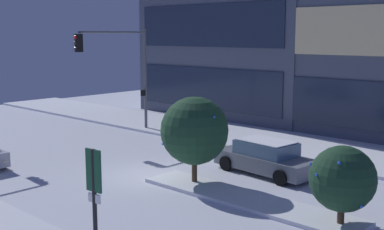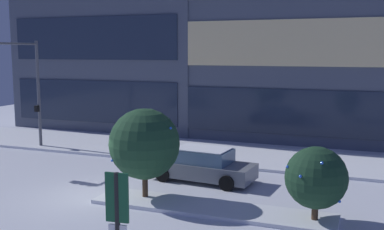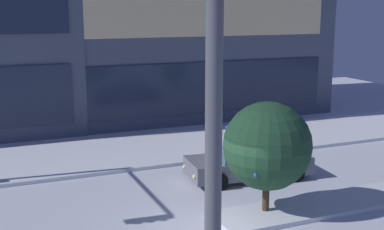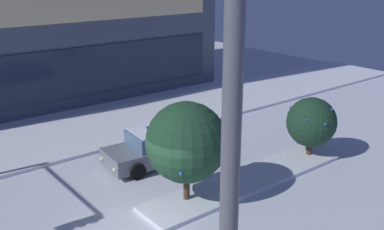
% 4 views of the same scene
% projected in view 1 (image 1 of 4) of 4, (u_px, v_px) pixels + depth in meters
% --- Properties ---
extents(ground, '(52.00, 52.00, 0.00)m').
position_uv_depth(ground, '(153.00, 176.00, 21.36)').
color(ground, silver).
extents(curb_strip_far, '(52.00, 5.20, 0.14)m').
position_uv_depth(curb_strip_far, '(269.00, 143.00, 27.67)').
color(curb_strip_far, silver).
rests_on(curb_strip_far, ground).
extents(median_strip, '(9.00, 1.80, 0.14)m').
position_uv_depth(median_strip, '(245.00, 199.00, 18.17)').
color(median_strip, silver).
rests_on(median_strip, ground).
extents(car_far, '(4.86, 2.37, 1.49)m').
position_uv_depth(car_far, '(266.00, 158.00, 21.67)').
color(car_far, slate).
rests_on(car_far, ground).
extents(traffic_light_corner_far_left, '(0.32, 5.28, 6.38)m').
position_uv_depth(traffic_light_corner_far_left, '(120.00, 62.00, 29.76)').
color(traffic_light_corner_far_left, '#565960').
rests_on(traffic_light_corner_far_left, ground).
extents(parking_info_sign, '(0.55, 0.12, 3.11)m').
position_uv_depth(parking_info_sign, '(94.00, 191.00, 12.98)').
color(parking_info_sign, black).
rests_on(parking_info_sign, ground).
extents(decorated_tree_median, '(2.09, 2.09, 2.63)m').
position_uv_depth(decorated_tree_median, '(343.00, 179.00, 15.46)').
color(decorated_tree_median, '#473323').
rests_on(decorated_tree_median, ground).
extents(decorated_tree_left_of_median, '(2.74, 2.74, 3.61)m').
position_uv_depth(decorated_tree_left_of_median, '(194.00, 131.00, 19.84)').
color(decorated_tree_left_of_median, '#473323').
rests_on(decorated_tree_left_of_median, ground).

